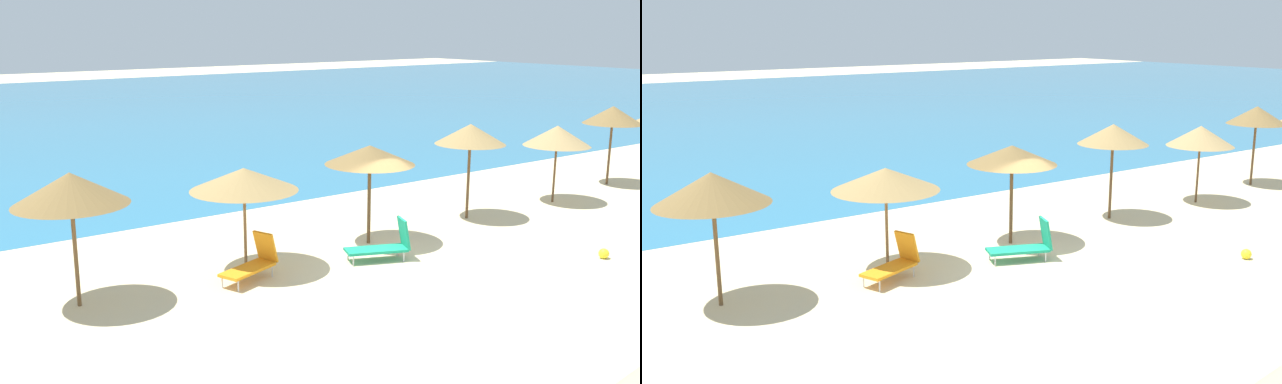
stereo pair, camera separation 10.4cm
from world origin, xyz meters
The scene contains 11 objects.
ground_plane centered at (0.00, 0.00, 0.00)m, with size 160.00×160.00×0.00m, color beige.
sea_water centered at (0.00, 36.48, 0.00)m, with size 160.00×58.88×0.01m, color teal.
beach_umbrella_2 centered at (-7.27, 2.01, 2.59)m, with size 2.43×2.43×2.94m.
beach_umbrella_3 centered at (-3.18, 1.95, 2.29)m, with size 2.64×2.64×2.57m.
beach_umbrella_4 centered at (0.70, 1.91, 2.48)m, with size 2.46×2.46×2.75m.
beach_umbrella_5 centered at (4.88, 2.16, 2.64)m, with size 2.16×2.16×2.96m.
beach_umbrella_6 centered at (8.83, 1.92, 2.28)m, with size 2.22×2.22×2.62m.
beach_umbrella_7 centered at (12.83, 2.47, 2.62)m, with size 2.14×2.14×2.96m.
lounge_chair_1 centered at (-3.39, 1.23, 0.43)m, with size 1.65×1.06×1.08m.
lounge_chair_3 centered at (0.08, 0.52, 0.41)m, with size 1.74×1.16×1.09m.
beach_ball centered at (4.80, -2.69, 0.13)m, with size 0.27×0.27×0.27m, color yellow.
Camera 1 is at (-11.57, -12.90, 5.94)m, focal length 40.56 mm.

